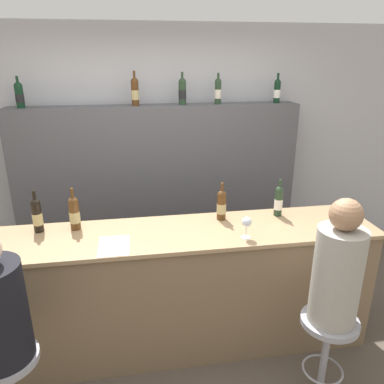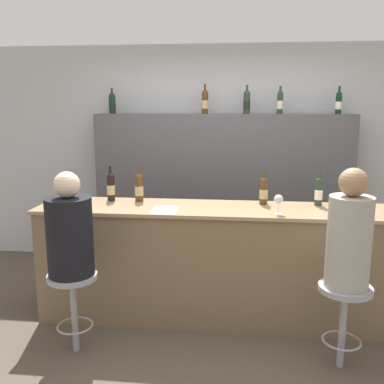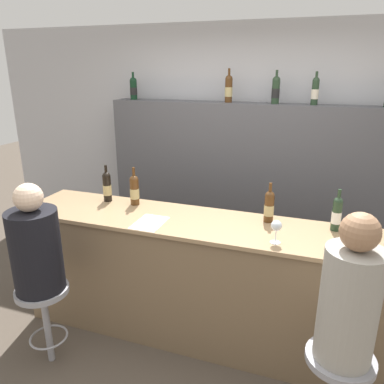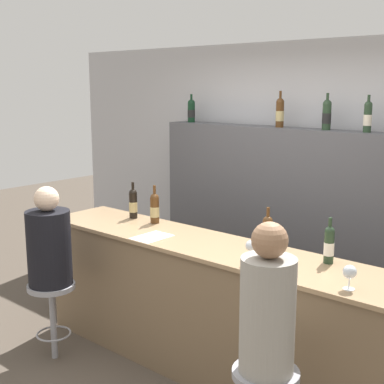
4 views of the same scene
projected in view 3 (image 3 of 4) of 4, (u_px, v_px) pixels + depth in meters
name	position (u px, v px, depth m)	size (l,w,h in m)	color
ground_plane	(197.00, 359.00, 2.90)	(16.00, 16.00, 0.00)	#4C4238
wall_back	(250.00, 148.00, 4.12)	(6.40, 0.05, 2.60)	#B2B2B7
bar_counter	(208.00, 282.00, 3.00)	(3.13, 0.63, 1.03)	brown
back_bar_cabinet	(244.00, 188.00, 4.05)	(2.94, 0.28, 1.81)	#4C4C51
wine_bottle_counter_0	(107.00, 186.00, 3.26)	(0.07, 0.07, 0.32)	black
wine_bottle_counter_1	(134.00, 190.00, 3.18)	(0.08, 0.08, 0.33)	#4C2D14
wine_bottle_counter_2	(269.00, 206.00, 2.82)	(0.08, 0.08, 0.31)	#4C2D14
wine_bottle_counter_3	(337.00, 213.00, 2.67)	(0.07, 0.07, 0.31)	#233823
wine_bottle_backbar_0	(134.00, 88.00, 4.12)	(0.08, 0.08, 0.29)	black
wine_bottle_backbar_1	(229.00, 88.00, 3.78)	(0.08, 0.08, 0.33)	#4C2D14
wine_bottle_backbar_2	(276.00, 90.00, 3.63)	(0.08, 0.08, 0.32)	#233823
wine_bottle_backbar_3	(315.00, 91.00, 3.52)	(0.07, 0.07, 0.31)	#233823
wine_glass_0	(276.00, 227.00, 2.48)	(0.07, 0.07, 0.16)	silver
tasting_menu	(150.00, 223.00, 2.83)	(0.21, 0.30, 0.00)	white
bar_stool_left	(44.00, 304.00, 2.74)	(0.38, 0.38, 0.64)	gray
guest_seated_left	(35.00, 246.00, 2.59)	(0.34, 0.34, 0.79)	black
bar_stool_right	(338.00, 376.00, 2.11)	(0.38, 0.38, 0.64)	gray
guest_seated_right	(350.00, 298.00, 1.94)	(0.30, 0.30, 0.85)	gray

